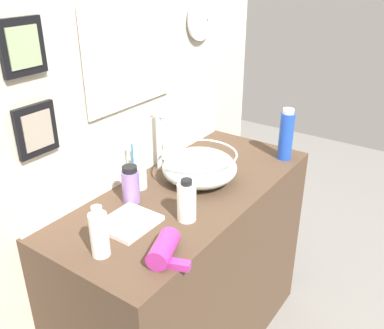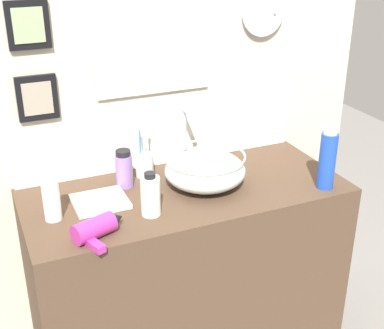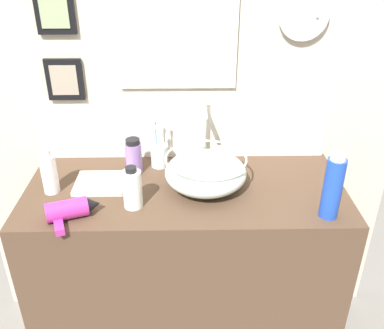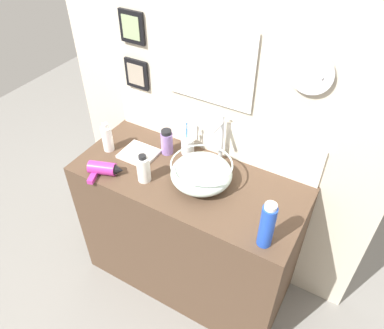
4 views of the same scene
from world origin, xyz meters
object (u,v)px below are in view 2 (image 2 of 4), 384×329
at_px(shampoo_bottle, 51,199).
at_px(soap_dispenser, 327,159).
at_px(hair_drier, 98,228).
at_px(hand_towel, 100,201).
at_px(lotion_bottle, 151,195).
at_px(toothbrush_cup, 145,164).
at_px(glass_bowl_sink, 205,169).
at_px(spray_bottle, 124,169).
at_px(faucet, 185,129).

bearing_deg(shampoo_bottle, soap_dispenser, -9.88).
xyz_separation_m(hair_drier, hand_towel, (0.06, 0.21, -0.02)).
distance_m(shampoo_bottle, lotion_bottle, 0.33).
bearing_deg(shampoo_bottle, toothbrush_cup, 26.19).
relative_size(glass_bowl_sink, spray_bottle, 2.08).
relative_size(faucet, hair_drier, 1.50).
relative_size(faucet, toothbrush_cup, 1.36).
bearing_deg(shampoo_bottle, faucet, 20.62).
distance_m(glass_bowl_sink, faucet, 0.22).
bearing_deg(hand_towel, toothbrush_cup, 34.24).
relative_size(soap_dispenser, hand_towel, 1.26).
bearing_deg(hand_towel, glass_bowl_sink, -2.90).
height_order(glass_bowl_sink, spray_bottle, spray_bottle).
distance_m(hair_drier, soap_dispenser, 0.89).
relative_size(glass_bowl_sink, toothbrush_cup, 1.46).
height_order(glass_bowl_sink, faucet, faucet).
height_order(shampoo_bottle, spray_bottle, shampoo_bottle).
relative_size(faucet, soap_dispenser, 1.20).
distance_m(faucet, lotion_bottle, 0.43).
height_order(glass_bowl_sink, toothbrush_cup, toothbrush_cup).
bearing_deg(glass_bowl_sink, spray_bottle, 157.18).
distance_m(faucet, hand_towel, 0.47).
height_order(spray_bottle, soap_dispenser, soap_dispenser).
distance_m(toothbrush_cup, hand_towel, 0.27).
relative_size(shampoo_bottle, soap_dispenser, 0.73).
relative_size(toothbrush_cup, soap_dispenser, 0.88).
distance_m(spray_bottle, soap_dispenser, 0.77).
bearing_deg(glass_bowl_sink, faucet, 90.00).
height_order(hair_drier, lotion_bottle, lotion_bottle).
xyz_separation_m(glass_bowl_sink, hand_towel, (-0.41, 0.02, -0.06)).
bearing_deg(shampoo_bottle, hair_drier, -56.32).
bearing_deg(lotion_bottle, faucet, 50.70).
distance_m(lotion_bottle, hand_towel, 0.22).
bearing_deg(shampoo_bottle, lotion_bottle, -17.99).
bearing_deg(spray_bottle, hair_drier, -120.53).
height_order(toothbrush_cup, lotion_bottle, toothbrush_cup).
xyz_separation_m(shampoo_bottle, spray_bottle, (0.30, 0.14, -0.01)).
bearing_deg(spray_bottle, shampoo_bottle, -154.45).
bearing_deg(lotion_bottle, toothbrush_cup, 74.99).
xyz_separation_m(spray_bottle, hand_towel, (-0.12, -0.10, -0.06)).
bearing_deg(soap_dispenser, toothbrush_cup, 148.35).
bearing_deg(toothbrush_cup, faucet, 7.15).
height_order(toothbrush_cup, soap_dispenser, soap_dispenser).
height_order(shampoo_bottle, hand_towel, shampoo_bottle).
xyz_separation_m(faucet, toothbrush_cup, (-0.18, -0.02, -0.11)).
bearing_deg(faucet, hair_drier, -140.25).
bearing_deg(glass_bowl_sink, hand_towel, 177.10).
relative_size(hair_drier, hand_towel, 1.01).
height_order(glass_bowl_sink, soap_dispenser, soap_dispenser).
bearing_deg(hair_drier, hand_towel, 74.06).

